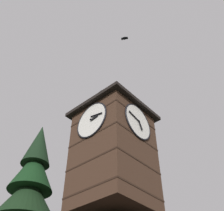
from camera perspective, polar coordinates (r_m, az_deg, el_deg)
clock_tower at (r=18.07m, az=0.30°, el=-8.59°), size 4.69×4.69×9.87m
flying_bird_high at (r=21.76m, az=2.54°, el=13.38°), size 0.42×0.53×0.16m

